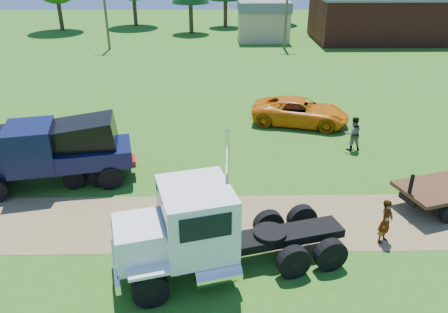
{
  "coord_description": "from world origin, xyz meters",
  "views": [
    {
      "loc": [
        -1.81,
        -15.44,
        10.46
      ],
      "look_at": [
        -1.49,
        3.05,
        1.6
      ],
      "focal_mm": 35.0,
      "sensor_mm": 36.0,
      "label": 1
    }
  ],
  "objects_px": {
    "black_dump_truck": "(48,149)",
    "orange_pickup": "(300,112)",
    "navy_truck": "(48,155)",
    "spectator_a": "(386,221)",
    "white_semi_tractor": "(200,231)"
  },
  "relations": [
    {
      "from": "navy_truck",
      "to": "orange_pickup",
      "type": "bearing_deg",
      "value": 17.52
    },
    {
      "from": "white_semi_tractor",
      "to": "navy_truck",
      "type": "relative_size",
      "value": 1.17
    },
    {
      "from": "white_semi_tractor",
      "to": "navy_truck",
      "type": "height_order",
      "value": "white_semi_tractor"
    },
    {
      "from": "black_dump_truck",
      "to": "spectator_a",
      "type": "bearing_deg",
      "value": -28.98
    },
    {
      "from": "white_semi_tractor",
      "to": "orange_pickup",
      "type": "height_order",
      "value": "white_semi_tractor"
    },
    {
      "from": "white_semi_tractor",
      "to": "spectator_a",
      "type": "distance_m",
      "value": 7.35
    },
    {
      "from": "black_dump_truck",
      "to": "orange_pickup",
      "type": "bearing_deg",
      "value": 19.59
    },
    {
      "from": "white_semi_tractor",
      "to": "spectator_a",
      "type": "xyz_separation_m",
      "value": [
        7.12,
        1.64,
        -0.81
      ]
    },
    {
      "from": "black_dump_truck",
      "to": "orange_pickup",
      "type": "relative_size",
      "value": 1.21
    },
    {
      "from": "spectator_a",
      "to": "white_semi_tractor",
      "type": "bearing_deg",
      "value": 150.15
    },
    {
      "from": "black_dump_truck",
      "to": "navy_truck",
      "type": "relative_size",
      "value": 1.02
    },
    {
      "from": "black_dump_truck",
      "to": "white_semi_tractor",
      "type": "bearing_deg",
      "value": -51.71
    },
    {
      "from": "navy_truck",
      "to": "orange_pickup",
      "type": "relative_size",
      "value": 1.19
    },
    {
      "from": "navy_truck",
      "to": "spectator_a",
      "type": "relative_size",
      "value": 3.99
    },
    {
      "from": "black_dump_truck",
      "to": "navy_truck",
      "type": "height_order",
      "value": "black_dump_truck"
    }
  ]
}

